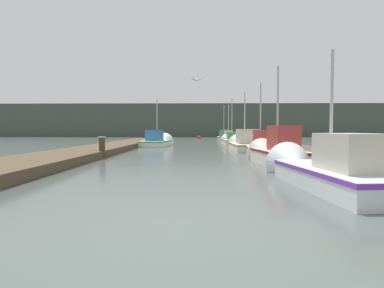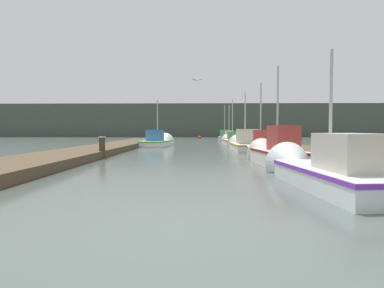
# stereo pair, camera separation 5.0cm
# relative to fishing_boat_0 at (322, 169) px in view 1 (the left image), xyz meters

# --- Properties ---
(ground_plane) EXTENTS (200.00, 200.00, 0.00)m
(ground_plane) POSITION_rel_fishing_boat_0_xyz_m (-3.47, -4.30, -0.40)
(ground_plane) COLOR #47514C
(dock_left) EXTENTS (2.98, 40.00, 0.37)m
(dock_left) POSITION_rel_fishing_boat_0_xyz_m (-9.40, 11.70, -0.21)
(dock_left) COLOR #4C3D2B
(dock_left) RESTS_ON ground_plane
(dock_right) EXTENTS (2.98, 40.00, 0.37)m
(dock_right) POSITION_rel_fishing_boat_0_xyz_m (2.47, 11.70, -0.21)
(dock_right) COLOR #4C3D2B
(dock_right) RESTS_ON ground_plane
(distant_shore_ridge) EXTENTS (120.00, 16.00, 6.08)m
(distant_shore_ridge) POSITION_rel_fishing_boat_0_xyz_m (-3.47, 60.73, 2.64)
(distant_shore_ridge) COLOR #424C42
(distant_shore_ridge) RESTS_ON ground_plane
(fishing_boat_0) EXTENTS (2.05, 5.87, 3.89)m
(fishing_boat_0) POSITION_rel_fishing_boat_0_xyz_m (0.00, 0.00, 0.00)
(fishing_boat_0) COLOR silver
(fishing_boat_0) RESTS_ON ground_plane
(fishing_boat_1) EXTENTS (1.85, 4.60, 4.44)m
(fishing_boat_1) POSITION_rel_fishing_boat_0_xyz_m (-0.02, 5.34, 0.08)
(fishing_boat_1) COLOR silver
(fishing_boat_1) RESTS_ON ground_plane
(fishing_boat_2) EXTENTS (1.90, 5.51, 4.40)m
(fishing_boat_2) POSITION_rel_fishing_boat_0_xyz_m (0.19, 10.32, -0.02)
(fishing_boat_2) COLOR silver
(fishing_boat_2) RESTS_ON ground_plane
(fishing_boat_3) EXTENTS (1.88, 5.98, 4.58)m
(fishing_boat_3) POSITION_rel_fishing_boat_0_xyz_m (-0.11, 14.82, 0.02)
(fishing_boat_3) COLOR silver
(fishing_boat_3) RESTS_ON ground_plane
(fishing_boat_4) EXTENTS (2.33, 5.88, 4.52)m
(fishing_boat_4) POSITION_rel_fishing_boat_0_xyz_m (-6.68, 20.02, -0.01)
(fishing_boat_4) COLOR silver
(fishing_boat_4) RESTS_ON ground_plane
(fishing_boat_5) EXTENTS (1.82, 6.12, 4.93)m
(fishing_boat_5) POSITION_rel_fishing_boat_0_xyz_m (-0.07, 24.47, -0.04)
(fishing_boat_5) COLOR silver
(fishing_boat_5) RESTS_ON ground_plane
(fishing_boat_6) EXTENTS (1.60, 5.25, 4.47)m
(fishing_boat_6) POSITION_rel_fishing_boat_0_xyz_m (0.02, 28.93, 0.00)
(fishing_boat_6) COLOR silver
(fishing_boat_6) RESTS_ON ground_plane
(fishing_boat_7) EXTENTS (1.99, 6.05, 4.91)m
(fishing_boat_7) POSITION_rel_fishing_boat_0_xyz_m (-0.07, 34.53, 0.02)
(fishing_boat_7) COLOR silver
(fishing_boat_7) RESTS_ON ground_plane
(mooring_piling_0) EXTENTS (0.27, 0.27, 1.43)m
(mooring_piling_0) POSITION_rel_fishing_boat_0_xyz_m (1.22, 12.69, 0.32)
(mooring_piling_0) COLOR #473523
(mooring_piling_0) RESTS_ON ground_plane
(mooring_piling_1) EXTENTS (0.35, 0.35, 1.08)m
(mooring_piling_1) POSITION_rel_fishing_boat_0_xyz_m (-8.00, 7.74, 0.15)
(mooring_piling_1) COLOR #473523
(mooring_piling_1) RESTS_ON ground_plane
(mooring_piling_2) EXTENTS (0.25, 0.25, 1.07)m
(mooring_piling_2) POSITION_rel_fishing_boat_0_xyz_m (0.87, 25.84, 0.15)
(mooring_piling_2) COLOR #473523
(mooring_piling_2) RESTS_ON ground_plane
(mooring_piling_3) EXTENTS (0.34, 0.34, 1.29)m
(mooring_piling_3) POSITION_rel_fishing_boat_0_xyz_m (0.94, 39.87, 0.25)
(mooring_piling_3) COLOR #473523
(mooring_piling_3) RESTS_ON ground_plane
(channel_buoy) EXTENTS (0.57, 0.57, 1.07)m
(channel_buoy) POSITION_rel_fishing_boat_0_xyz_m (-3.22, 42.78, -0.23)
(channel_buoy) COLOR red
(channel_buoy) RESTS_ON ground_plane
(seagull_lead) EXTENTS (0.55, 0.33, 0.12)m
(seagull_lead) POSITION_rel_fishing_boat_0_xyz_m (-3.35, 8.41, 3.53)
(seagull_lead) COLOR white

